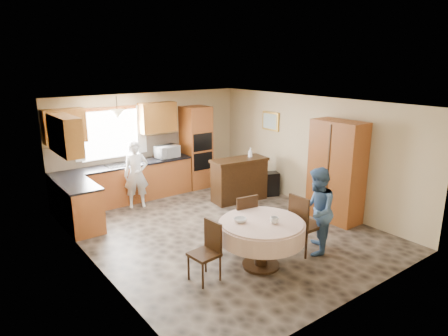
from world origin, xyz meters
The scene contains 36 objects.
floor centered at (0.00, 0.00, 0.00)m, with size 5.00×6.00×0.01m, color brown.
ceiling centered at (0.00, 0.00, 2.50)m, with size 5.00×6.00×0.01m, color white.
wall_back centered at (0.00, 3.00, 1.25)m, with size 5.00×0.02×2.50m, color tan.
wall_front centered at (0.00, -3.00, 1.25)m, with size 5.00×0.02×2.50m, color tan.
wall_left centered at (-2.50, 0.00, 1.25)m, with size 0.02×6.00×2.50m, color tan.
wall_right centered at (2.50, 0.00, 1.25)m, with size 0.02×6.00×2.50m, color tan.
window centered at (-1.00, 2.98, 1.60)m, with size 1.40×0.03×1.10m, color white.
curtain_left centered at (-1.75, 2.93, 1.65)m, with size 0.22×0.02×1.15m, color white.
curtain_right centered at (-0.25, 2.93, 1.65)m, with size 0.22×0.02×1.15m, color white.
base_cab_back centered at (-0.85, 2.70, 0.44)m, with size 3.30×0.60×0.88m, color #C56834.
counter_back centered at (-0.85, 2.70, 0.90)m, with size 3.30×0.64×0.04m, color black.
base_cab_left centered at (-2.20, 1.80, 0.44)m, with size 0.60×1.20×0.88m, color #C56834.
counter_left centered at (-2.20, 1.80, 0.90)m, with size 0.64×1.20×0.04m, color black.
backsplash centered at (-0.85, 2.99, 1.18)m, with size 3.30×0.02×0.55m, color tan.
wall_cab_left centered at (-2.05, 2.83, 1.91)m, with size 0.85×0.33×0.72m, color #A36628.
wall_cab_right centered at (0.15, 2.83, 1.91)m, with size 0.90×0.33×0.72m, color #A36628.
wall_cab_side centered at (-2.33, 1.80, 1.91)m, with size 0.33×1.20×0.72m, color #A36628.
oven_tower centered at (1.15, 2.69, 1.06)m, with size 0.66×0.62×2.12m, color #C56834.
oven_upper centered at (1.15, 2.38, 1.25)m, with size 0.56×0.01×0.45m, color black.
oven_lower centered at (1.15, 2.38, 0.75)m, with size 0.56×0.01×0.45m, color black.
pendant centered at (-1.00, 2.50, 2.12)m, with size 0.36×0.36×0.18m, color beige.
sideboard centered at (1.36, 1.16, 0.48)m, with size 1.34×0.55×0.96m, color #37200F.
space_heater centered at (2.20, 1.00, 0.29)m, with size 0.42×0.30×0.58m, color black.
cupboard centered at (2.22, -0.94, 1.05)m, with size 0.55×1.10×2.09m, color #C56834.
dining_table centered at (-0.36, -1.52, 0.61)m, with size 1.38×1.38×0.79m.
chair_left centered at (-1.26, -1.31, 0.51)m, with size 0.43×0.43×0.92m.
chair_back centered at (-0.16, -0.83, 0.55)m, with size 0.50×0.50×1.00m.
chair_right centered at (0.53, -1.59, 0.59)m, with size 0.46×0.46×1.06m.
framed_picture centered at (2.47, 1.31, 1.79)m, with size 0.06×0.56×0.46m.
microwave centered at (0.27, 2.65, 1.07)m, with size 0.55×0.37×0.30m, color silver.
person_sink centered at (-0.76, 2.24, 0.76)m, with size 0.56×0.37×1.52m, color silver.
person_dining centered at (0.73, -1.70, 0.76)m, with size 0.74×0.58×1.52m, color #3C5B83.
bowl_sideboard centered at (1.01, 1.16, 0.99)m, with size 0.20×0.20×0.05m, color #B2B2B2.
bottle_sideboard centered at (1.69, 1.16, 1.10)m, with size 0.11×0.11×0.28m, color silver.
cup_table centered at (-0.26, -1.70, 0.84)m, with size 0.13×0.13×0.10m, color #B2B2B2.
bowl_table centered at (-0.65, -1.34, 0.82)m, with size 0.20×0.20×0.06m, color #B2B2B2.
Camera 1 is at (-4.37, -5.85, 3.26)m, focal length 32.00 mm.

